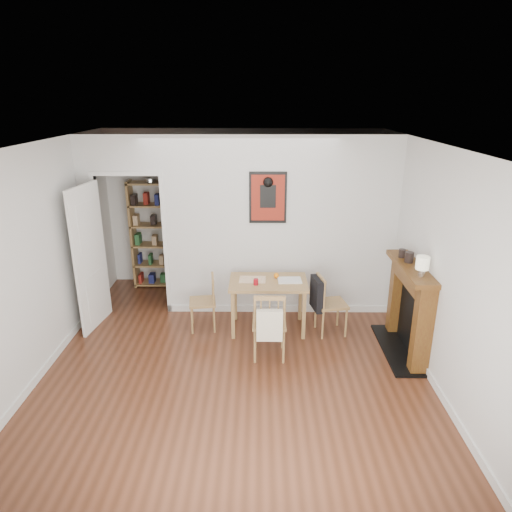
{
  "coord_description": "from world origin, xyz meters",
  "views": [
    {
      "loc": [
        0.29,
        -4.89,
        3.08
      ],
      "look_at": [
        0.24,
        0.6,
        1.15
      ],
      "focal_mm": 32.0,
      "sensor_mm": 36.0,
      "label": 1
    }
  ],
  "objects_px": {
    "bookshelf": "(155,235)",
    "fireplace": "(410,307)",
    "orange_fruit": "(276,276)",
    "notebook": "(290,280)",
    "chair_right": "(330,303)",
    "mantel_lamp": "(422,264)",
    "red_glass": "(256,282)",
    "ceramic_jar_a": "(409,257)",
    "dining_table": "(268,287)",
    "ceramic_jar_b": "(402,253)",
    "chair_front": "(269,323)",
    "chair_left": "(202,302)"
  },
  "relations": [
    {
      "from": "fireplace",
      "to": "ceramic_jar_a",
      "type": "xyz_separation_m",
      "value": [
        -0.05,
        0.11,
        0.61
      ]
    },
    {
      "from": "ceramic_jar_a",
      "to": "ceramic_jar_b",
      "type": "xyz_separation_m",
      "value": [
        -0.03,
        0.18,
        -0.01
      ]
    },
    {
      "from": "bookshelf",
      "to": "fireplace",
      "type": "distance_m",
      "value": 4.21
    },
    {
      "from": "dining_table",
      "to": "chair_right",
      "type": "height_order",
      "value": "chair_right"
    },
    {
      "from": "ceramic_jar_a",
      "to": "chair_front",
      "type": "bearing_deg",
      "value": -171.18
    },
    {
      "from": "red_glass",
      "to": "dining_table",
      "type": "bearing_deg",
      "value": 36.94
    },
    {
      "from": "chair_right",
      "to": "bookshelf",
      "type": "xyz_separation_m",
      "value": [
        -2.7,
        1.66,
        0.45
      ]
    },
    {
      "from": "chair_front",
      "to": "notebook",
      "type": "xyz_separation_m",
      "value": [
        0.29,
        0.73,
        0.27
      ]
    },
    {
      "from": "bookshelf",
      "to": "fireplace",
      "type": "height_order",
      "value": "bookshelf"
    },
    {
      "from": "chair_front",
      "to": "ceramic_jar_a",
      "type": "relative_size",
      "value": 6.88
    },
    {
      "from": "chair_right",
      "to": "notebook",
      "type": "height_order",
      "value": "chair_right"
    },
    {
      "from": "chair_left",
      "to": "notebook",
      "type": "height_order",
      "value": "chair_left"
    },
    {
      "from": "chair_left",
      "to": "mantel_lamp",
      "type": "height_order",
      "value": "mantel_lamp"
    },
    {
      "from": "chair_right",
      "to": "mantel_lamp",
      "type": "distance_m",
      "value": 1.47
    },
    {
      "from": "bookshelf",
      "to": "chair_left",
      "type": "bearing_deg",
      "value": -58.18
    },
    {
      "from": "dining_table",
      "to": "chair_left",
      "type": "relative_size",
      "value": 1.34
    },
    {
      "from": "chair_right",
      "to": "bookshelf",
      "type": "bearing_deg",
      "value": 148.4
    },
    {
      "from": "notebook",
      "to": "mantel_lamp",
      "type": "relative_size",
      "value": 1.36
    },
    {
      "from": "mantel_lamp",
      "to": "orange_fruit",
      "type": "bearing_deg",
      "value": 147.38
    },
    {
      "from": "mantel_lamp",
      "to": "chair_front",
      "type": "bearing_deg",
      "value": 173.6
    },
    {
      "from": "fireplace",
      "to": "ceramic_jar_a",
      "type": "bearing_deg",
      "value": 111.77
    },
    {
      "from": "chair_left",
      "to": "chair_right",
      "type": "bearing_deg",
      "value": -3.65
    },
    {
      "from": "ceramic_jar_a",
      "to": "bookshelf",
      "type": "bearing_deg",
      "value": 150.65
    },
    {
      "from": "fireplace",
      "to": "red_glass",
      "type": "xyz_separation_m",
      "value": [
        -1.92,
        0.44,
        0.14
      ]
    },
    {
      "from": "orange_fruit",
      "to": "ceramic_jar_a",
      "type": "relative_size",
      "value": 0.55
    },
    {
      "from": "fireplace",
      "to": "red_glass",
      "type": "height_order",
      "value": "fireplace"
    },
    {
      "from": "fireplace",
      "to": "notebook",
      "type": "bearing_deg",
      "value": 158.44
    },
    {
      "from": "dining_table",
      "to": "fireplace",
      "type": "xyz_separation_m",
      "value": [
        1.75,
        -0.56,
        -0.01
      ]
    },
    {
      "from": "chair_left",
      "to": "ceramic_jar_a",
      "type": "relative_size",
      "value": 6.02
    },
    {
      "from": "chair_left",
      "to": "bookshelf",
      "type": "xyz_separation_m",
      "value": [
        -0.96,
        1.55,
        0.5
      ]
    },
    {
      "from": "orange_fruit",
      "to": "notebook",
      "type": "height_order",
      "value": "orange_fruit"
    },
    {
      "from": "chair_right",
      "to": "fireplace",
      "type": "height_order",
      "value": "fireplace"
    },
    {
      "from": "chair_front",
      "to": "notebook",
      "type": "height_order",
      "value": "chair_front"
    },
    {
      "from": "chair_right",
      "to": "red_glass",
      "type": "bearing_deg",
      "value": -178.55
    },
    {
      "from": "mantel_lamp",
      "to": "ceramic_jar_a",
      "type": "height_order",
      "value": "mantel_lamp"
    },
    {
      "from": "orange_fruit",
      "to": "chair_left",
      "type": "bearing_deg",
      "value": -174.06
    },
    {
      "from": "dining_table",
      "to": "ceramic_jar_a",
      "type": "xyz_separation_m",
      "value": [
        1.71,
        -0.45,
        0.59
      ]
    },
    {
      "from": "red_glass",
      "to": "mantel_lamp",
      "type": "bearing_deg",
      "value": -22.55
    },
    {
      "from": "ceramic_jar_a",
      "to": "mantel_lamp",
      "type": "bearing_deg",
      "value": -90.09
    },
    {
      "from": "red_glass",
      "to": "mantel_lamp",
      "type": "height_order",
      "value": "mantel_lamp"
    },
    {
      "from": "ceramic_jar_b",
      "to": "chair_front",
      "type": "bearing_deg",
      "value": -165.14
    },
    {
      "from": "red_glass",
      "to": "mantel_lamp",
      "type": "relative_size",
      "value": 0.35
    },
    {
      "from": "fireplace",
      "to": "orange_fruit",
      "type": "height_order",
      "value": "fireplace"
    },
    {
      "from": "dining_table",
      "to": "mantel_lamp",
      "type": "distance_m",
      "value": 2.05
    },
    {
      "from": "ceramic_jar_b",
      "to": "ceramic_jar_a",
      "type": "bearing_deg",
      "value": -79.71
    },
    {
      "from": "chair_front",
      "to": "red_glass",
      "type": "xyz_separation_m",
      "value": [
        -0.17,
        0.59,
        0.3
      ]
    },
    {
      "from": "mantel_lamp",
      "to": "notebook",
      "type": "bearing_deg",
      "value": 147.0
    },
    {
      "from": "bookshelf",
      "to": "notebook",
      "type": "bearing_deg",
      "value": -35.63
    },
    {
      "from": "chair_right",
      "to": "chair_front",
      "type": "xyz_separation_m",
      "value": [
        -0.83,
        -0.61,
        0.02
      ]
    },
    {
      "from": "bookshelf",
      "to": "ceramic_jar_b",
      "type": "relative_size",
      "value": 16.83
    }
  ]
}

